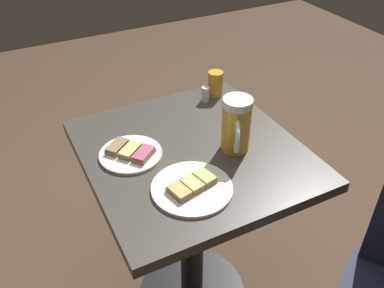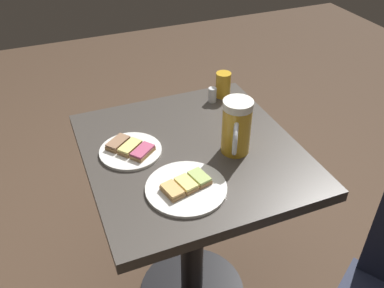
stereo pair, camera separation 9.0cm
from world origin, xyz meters
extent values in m
cylinder|color=black|center=(0.00, 0.00, 0.38)|extent=(0.09, 0.09, 0.73)
cube|color=#423D38|center=(0.00, 0.00, 0.74)|extent=(0.70, 0.67, 0.04)
cylinder|color=white|center=(0.06, 0.19, 0.77)|extent=(0.20, 0.20, 0.01)
cube|color=#9E7547|center=(0.09, 0.22, 0.78)|extent=(0.08, 0.09, 0.01)
cube|color=#997051|center=(0.09, 0.22, 0.79)|extent=(0.08, 0.09, 0.01)
cube|color=#9E7547|center=(0.06, 0.19, 0.78)|extent=(0.08, 0.09, 0.01)
cube|color=#EFE07A|center=(0.06, 0.19, 0.79)|extent=(0.08, 0.09, 0.01)
cube|color=#9E7547|center=(0.02, 0.16, 0.78)|extent=(0.08, 0.09, 0.01)
cube|color=#BC4C70|center=(0.02, 0.16, 0.79)|extent=(0.08, 0.09, 0.01)
cylinder|color=white|center=(-0.17, 0.09, 0.77)|extent=(0.23, 0.23, 0.01)
cube|color=#9E7547|center=(-0.18, 0.13, 0.78)|extent=(0.08, 0.06, 0.01)
cube|color=#E5B266|center=(-0.18, 0.13, 0.79)|extent=(0.07, 0.05, 0.01)
cube|color=#9E7547|center=(-0.17, 0.09, 0.78)|extent=(0.08, 0.06, 0.01)
cube|color=#EFE07A|center=(-0.17, 0.09, 0.79)|extent=(0.07, 0.05, 0.01)
cube|color=#9E7547|center=(-0.16, 0.04, 0.78)|extent=(0.08, 0.06, 0.01)
cube|color=#ADC66B|center=(-0.16, 0.04, 0.79)|extent=(0.07, 0.05, 0.01)
cylinder|color=gold|center=(-0.06, -0.12, 0.84)|extent=(0.09, 0.09, 0.16)
cylinder|color=white|center=(-0.06, -0.12, 0.93)|extent=(0.09, 0.09, 0.02)
torus|color=silver|center=(-0.11, -0.09, 0.85)|extent=(0.09, 0.06, 0.10)
cylinder|color=gold|center=(0.27, -0.24, 0.81)|extent=(0.06, 0.06, 0.10)
cylinder|color=silver|center=(0.25, -0.18, 0.79)|extent=(0.03, 0.03, 0.06)
camera|label=1|loc=(-0.94, 0.48, 1.56)|focal=38.87mm
camera|label=2|loc=(-0.98, 0.40, 1.56)|focal=38.87mm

